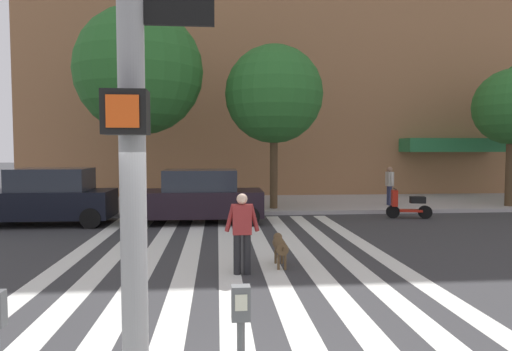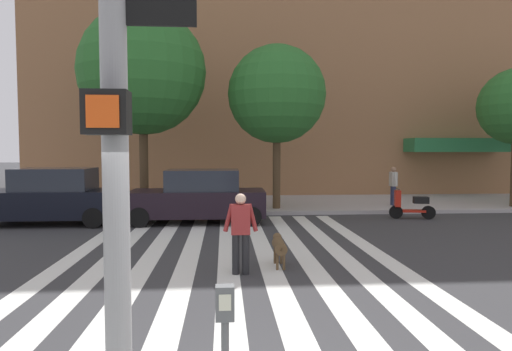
{
  "view_description": "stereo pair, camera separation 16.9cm",
  "coord_description": "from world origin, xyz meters",
  "px_view_note": "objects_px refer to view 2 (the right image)",
  "views": [
    {
      "loc": [
        -0.51,
        -3.84,
        2.52
      ],
      "look_at": [
        0.43,
        6.79,
        1.89
      ],
      "focal_mm": 31.1,
      "sensor_mm": 36.0,
      "label": 1
    },
    {
      "loc": [
        -0.34,
        -3.85,
        2.52
      ],
      "look_at": [
        0.43,
        6.79,
        1.89
      ],
      "focal_mm": 31.1,
      "sensor_mm": 36.0,
      "label": 2
    }
  ],
  "objects_px": {
    "parking_meter_second_along": "(225,349)",
    "street_tree_nearest": "(143,72)",
    "pedestrian_dog_walker": "(241,229)",
    "street_tree_middle": "(277,95)",
    "dog_on_leash": "(279,246)",
    "parked_car_near_curb": "(52,197)",
    "parked_scooter": "(412,206)",
    "pedestrian_bystander": "(393,184)",
    "parked_car_behind_first": "(199,197)"
  },
  "relations": [
    {
      "from": "parked_car_near_curb",
      "to": "street_tree_nearest",
      "type": "bearing_deg",
      "value": 43.16
    },
    {
      "from": "street_tree_nearest",
      "to": "street_tree_middle",
      "type": "relative_size",
      "value": 1.21
    },
    {
      "from": "parking_meter_second_along",
      "to": "street_tree_middle",
      "type": "xyz_separation_m",
      "value": [
        2.1,
        14.47,
        3.68
      ]
    },
    {
      "from": "parking_meter_second_along",
      "to": "street_tree_nearest",
      "type": "bearing_deg",
      "value": 102.29
    },
    {
      "from": "parking_meter_second_along",
      "to": "pedestrian_dog_walker",
      "type": "bearing_deg",
      "value": 86.68
    },
    {
      "from": "parking_meter_second_along",
      "to": "parked_car_near_curb",
      "type": "height_order",
      "value": "parked_car_near_curb"
    },
    {
      "from": "street_tree_nearest",
      "to": "parked_car_near_curb",
      "type": "bearing_deg",
      "value": -136.84
    },
    {
      "from": "parked_car_behind_first",
      "to": "street_tree_nearest",
      "type": "height_order",
      "value": "street_tree_nearest"
    },
    {
      "from": "parking_meter_second_along",
      "to": "street_tree_nearest",
      "type": "relative_size",
      "value": 0.17
    },
    {
      "from": "parking_meter_second_along",
      "to": "street_tree_middle",
      "type": "distance_m",
      "value": 15.07
    },
    {
      "from": "street_tree_middle",
      "to": "parking_meter_second_along",
      "type": "bearing_deg",
      "value": -98.28
    },
    {
      "from": "pedestrian_dog_walker",
      "to": "dog_on_leash",
      "type": "relative_size",
      "value": 1.43
    },
    {
      "from": "parked_scooter",
      "to": "pedestrian_bystander",
      "type": "height_order",
      "value": "pedestrian_bystander"
    },
    {
      "from": "street_tree_middle",
      "to": "street_tree_nearest",
      "type": "bearing_deg",
      "value": 179.31
    },
    {
      "from": "pedestrian_dog_walker",
      "to": "street_tree_middle",
      "type": "bearing_deg",
      "value": 78.66
    },
    {
      "from": "parking_meter_second_along",
      "to": "pedestrian_bystander",
      "type": "relative_size",
      "value": 0.83
    },
    {
      "from": "pedestrian_bystander",
      "to": "pedestrian_dog_walker",
      "type": "bearing_deg",
      "value": -125.89
    },
    {
      "from": "parking_meter_second_along",
      "to": "parked_scooter",
      "type": "xyz_separation_m",
      "value": [
        6.81,
        12.3,
        -0.55
      ]
    },
    {
      "from": "parking_meter_second_along",
      "to": "parked_car_behind_first",
      "type": "xyz_separation_m",
      "value": [
        -0.87,
        12.06,
        -0.15
      ]
    },
    {
      "from": "pedestrian_bystander",
      "to": "parked_car_near_curb",
      "type": "bearing_deg",
      "value": -167.08
    },
    {
      "from": "parked_car_near_curb",
      "to": "dog_on_leash",
      "type": "height_order",
      "value": "parked_car_near_curb"
    },
    {
      "from": "parking_meter_second_along",
      "to": "pedestrian_dog_walker",
      "type": "relative_size",
      "value": 0.83
    },
    {
      "from": "parking_meter_second_along",
      "to": "parked_scooter",
      "type": "distance_m",
      "value": 14.07
    },
    {
      "from": "pedestrian_dog_walker",
      "to": "dog_on_leash",
      "type": "distance_m",
      "value": 1.13
    },
    {
      "from": "dog_on_leash",
      "to": "pedestrian_bystander",
      "type": "distance_m",
      "value": 10.72
    },
    {
      "from": "dog_on_leash",
      "to": "parked_car_behind_first",
      "type": "bearing_deg",
      "value": 109.11
    },
    {
      "from": "parked_scooter",
      "to": "pedestrian_dog_walker",
      "type": "bearing_deg",
      "value": -134.0
    },
    {
      "from": "street_tree_middle",
      "to": "parked_car_near_curb",
      "type": "bearing_deg",
      "value": -163.06
    },
    {
      "from": "street_tree_middle",
      "to": "pedestrian_bystander",
      "type": "relative_size",
      "value": 3.98
    },
    {
      "from": "parking_meter_second_along",
      "to": "parked_car_behind_first",
      "type": "distance_m",
      "value": 12.09
    },
    {
      "from": "parked_car_near_curb",
      "to": "street_tree_nearest",
      "type": "distance_m",
      "value": 5.88
    },
    {
      "from": "parked_scooter",
      "to": "street_tree_middle",
      "type": "relative_size",
      "value": 0.25
    },
    {
      "from": "parked_car_behind_first",
      "to": "pedestrian_bystander",
      "type": "height_order",
      "value": "parked_car_behind_first"
    },
    {
      "from": "street_tree_middle",
      "to": "pedestrian_dog_walker",
      "type": "relative_size",
      "value": 3.98
    },
    {
      "from": "street_tree_middle",
      "to": "pedestrian_bystander",
      "type": "bearing_deg",
      "value": 6.37
    },
    {
      "from": "parking_meter_second_along",
      "to": "dog_on_leash",
      "type": "xyz_separation_m",
      "value": [
        1.17,
        6.16,
        -0.59
      ]
    },
    {
      "from": "parked_scooter",
      "to": "street_tree_nearest",
      "type": "height_order",
      "value": "street_tree_nearest"
    },
    {
      "from": "street_tree_nearest",
      "to": "pedestrian_dog_walker",
      "type": "xyz_separation_m",
      "value": [
        3.49,
        -8.94,
        -4.63
      ]
    },
    {
      "from": "parking_meter_second_along",
      "to": "parked_car_behind_first",
      "type": "relative_size",
      "value": 0.29
    },
    {
      "from": "parked_car_near_curb",
      "to": "parked_scooter",
      "type": "relative_size",
      "value": 2.64
    },
    {
      "from": "street_tree_nearest",
      "to": "dog_on_leash",
      "type": "distance_m",
      "value": 10.73
    },
    {
      "from": "street_tree_middle",
      "to": "dog_on_leash",
      "type": "relative_size",
      "value": 5.7
    },
    {
      "from": "street_tree_middle",
      "to": "pedestrian_bystander",
      "type": "height_order",
      "value": "street_tree_middle"
    },
    {
      "from": "pedestrian_dog_walker",
      "to": "pedestrian_bystander",
      "type": "xyz_separation_m",
      "value": [
        6.83,
        9.44,
        0.15
      ]
    },
    {
      "from": "parking_meter_second_along",
      "to": "pedestrian_bystander",
      "type": "xyz_separation_m",
      "value": [
        7.16,
        15.03,
        0.05
      ]
    },
    {
      "from": "parking_meter_second_along",
      "to": "street_tree_nearest",
      "type": "xyz_separation_m",
      "value": [
        -3.17,
        14.53,
        4.52
      ]
    },
    {
      "from": "parked_car_behind_first",
      "to": "parking_meter_second_along",
      "type": "bearing_deg",
      "value": -85.88
    },
    {
      "from": "street_tree_middle",
      "to": "dog_on_leash",
      "type": "height_order",
      "value": "street_tree_middle"
    },
    {
      "from": "street_tree_middle",
      "to": "pedestrian_dog_walker",
      "type": "xyz_separation_m",
      "value": [
        -1.78,
        -8.88,
        -3.78
      ]
    },
    {
      "from": "dog_on_leash",
      "to": "pedestrian_bystander",
      "type": "height_order",
      "value": "pedestrian_bystander"
    }
  ]
}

